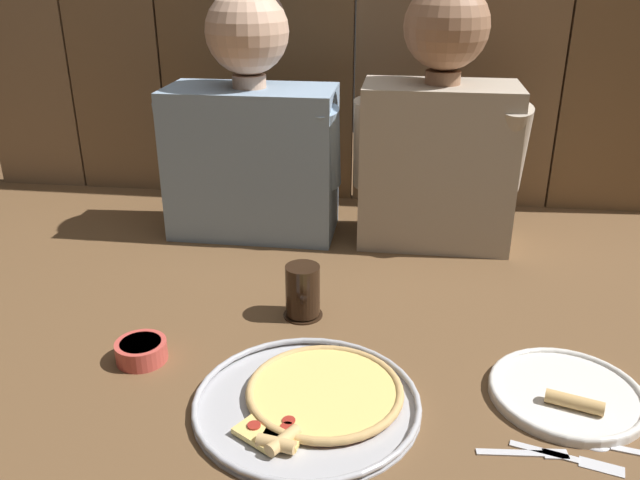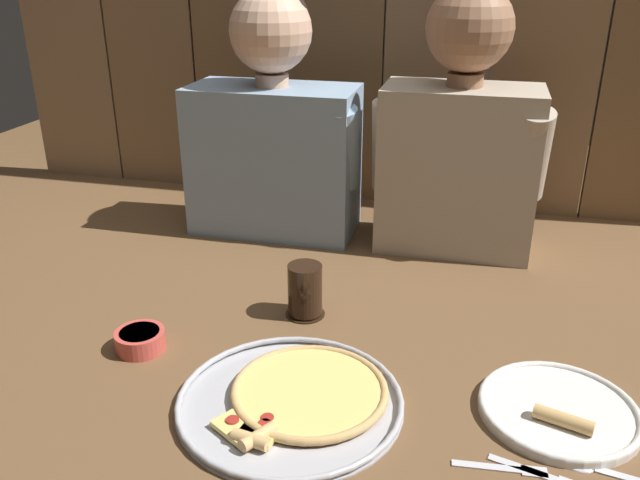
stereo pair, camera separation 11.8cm
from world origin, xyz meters
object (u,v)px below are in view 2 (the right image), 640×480
object	(u,v)px
pizza_tray	(297,398)
drinking_glass	(305,291)
diner_left	(273,124)
dipping_bowl	(140,339)
dinner_plate	(559,410)
diner_right	(461,128)

from	to	relation	value
pizza_tray	drinking_glass	xyz separation A→B (m)	(-0.06, 0.27, 0.04)
diner_left	drinking_glass	bearing A→B (deg)	-65.18
pizza_tray	drinking_glass	world-z (taller)	drinking_glass
dipping_bowl	diner_left	size ratio (longest dim) A/B	0.15
pizza_tray	diner_left	bearing A→B (deg)	110.16
dinner_plate	dipping_bowl	world-z (taller)	dipping_bowl
drinking_glass	dinner_plate	bearing A→B (deg)	-23.54
pizza_tray	drinking_glass	bearing A→B (deg)	102.49
pizza_tray	drinking_glass	size ratio (longest dim) A/B	3.35
pizza_tray	dinner_plate	xyz separation A→B (m)	(0.40, 0.07, -0.00)
dinner_plate	dipping_bowl	distance (m)	0.72
pizza_tray	dinner_plate	size ratio (longest dim) A/B	1.47
diner_right	drinking_glass	bearing A→B (deg)	-121.90
drinking_glass	diner_left	distance (m)	0.51
drinking_glass	diner_left	bearing A→B (deg)	114.82
diner_right	diner_left	bearing A→B (deg)	179.96
diner_left	dipping_bowl	bearing A→B (deg)	-96.05
drinking_glass	dipping_bowl	size ratio (longest dim) A/B	1.20
dinner_plate	diner_right	size ratio (longest dim) A/B	0.40
pizza_tray	diner_right	size ratio (longest dim) A/B	0.59
drinking_glass	dipping_bowl	bearing A→B (deg)	-143.32
drinking_glass	dipping_bowl	distance (m)	0.32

